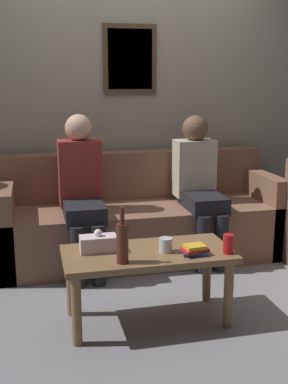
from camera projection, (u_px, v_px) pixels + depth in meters
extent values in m
plane|color=gray|center=(153.00, 276.00, 3.83)|extent=(16.00, 16.00, 0.00)
cube|color=#9E937F|center=(129.00, 105.00, 4.40)|extent=(9.00, 0.06, 2.60)
cube|color=#4C3823|center=(130.00, 59.00, 4.27)|extent=(0.48, 0.02, 0.60)
cube|color=silver|center=(130.00, 59.00, 4.26)|extent=(0.40, 0.01, 0.52)
cube|color=brown|center=(141.00, 231.00, 4.19)|extent=(2.39, 0.80, 0.47)
cube|color=brown|center=(134.00, 174.00, 4.37)|extent=(2.39, 0.20, 0.42)
cube|color=brown|center=(7.00, 227.00, 3.91)|extent=(0.14, 0.80, 0.70)
cube|color=brown|center=(261.00, 211.00, 4.41)|extent=(0.14, 0.80, 0.70)
cube|color=olive|center=(148.00, 254.00, 3.02)|extent=(1.07, 0.50, 0.04)
cylinder|color=olive|center=(77.00, 311.00, 2.79)|extent=(0.06, 0.06, 0.43)
cylinder|color=olive|center=(228.00, 294.00, 3.00)|extent=(0.06, 0.06, 0.43)
cylinder|color=olive|center=(71.00, 284.00, 3.15)|extent=(0.06, 0.06, 0.43)
cylinder|color=olive|center=(207.00, 271.00, 3.36)|extent=(0.06, 0.06, 0.43)
cylinder|color=#562319|center=(122.00, 244.00, 2.80)|extent=(0.07, 0.07, 0.24)
cylinder|color=#562319|center=(122.00, 216.00, 2.76)|extent=(0.03, 0.03, 0.10)
cylinder|color=silver|center=(166.00, 245.00, 3.00)|extent=(0.08, 0.08, 0.09)
cube|color=navy|center=(195.00, 253.00, 2.96)|extent=(0.16, 0.12, 0.02)
cube|color=red|center=(195.00, 250.00, 2.95)|extent=(0.17, 0.13, 0.02)
cube|color=gold|center=(195.00, 247.00, 2.95)|extent=(0.13, 0.11, 0.02)
cylinder|color=red|center=(228.00, 244.00, 2.97)|extent=(0.07, 0.07, 0.12)
cube|color=silver|center=(98.00, 244.00, 3.01)|extent=(0.23, 0.12, 0.10)
sphere|color=white|center=(98.00, 233.00, 2.99)|extent=(0.05, 0.05, 0.05)
cube|color=black|center=(84.00, 211.00, 3.75)|extent=(0.31, 0.46, 0.14)
cylinder|color=black|center=(78.00, 257.00, 3.58)|extent=(0.11, 0.11, 0.47)
cylinder|color=black|center=(98.00, 255.00, 3.62)|extent=(0.11, 0.11, 0.47)
cube|color=maroon|center=(80.00, 173.00, 3.91)|extent=(0.34, 0.22, 0.53)
sphere|color=tan|center=(78.00, 128.00, 3.82)|extent=(0.22, 0.22, 0.22)
cube|color=black|center=(203.00, 202.00, 4.04)|extent=(0.31, 0.48, 0.14)
cylinder|color=black|center=(203.00, 244.00, 3.86)|extent=(0.11, 0.11, 0.47)
cylinder|color=black|center=(221.00, 243.00, 3.89)|extent=(0.11, 0.11, 0.47)
cube|color=beige|center=(194.00, 168.00, 4.21)|extent=(0.34, 0.22, 0.49)
sphere|color=brown|center=(195.00, 128.00, 4.13)|extent=(0.22, 0.22, 0.22)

